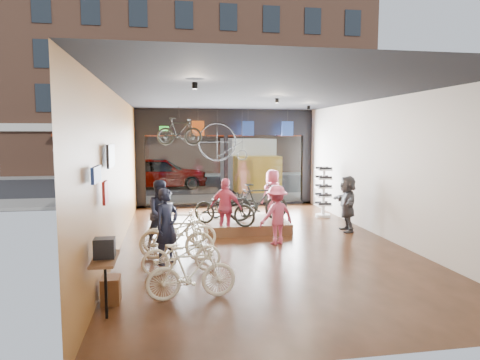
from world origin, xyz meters
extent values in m
cube|color=black|center=(0.00, 0.00, -0.02)|extent=(7.00, 12.00, 0.04)
cube|color=black|center=(0.00, 0.00, 3.82)|extent=(7.00, 12.00, 0.04)
cube|color=brown|center=(-3.52, 0.00, 1.90)|extent=(0.04, 12.00, 3.80)
cube|color=beige|center=(3.52, 0.00, 1.90)|extent=(0.04, 12.00, 3.80)
cube|color=beige|center=(0.00, -6.02, 1.90)|extent=(7.00, 0.04, 3.80)
cube|color=#198C26|center=(-2.40, 5.88, 3.05)|extent=(0.35, 0.06, 0.18)
cube|color=black|center=(0.00, 15.00, -0.01)|extent=(30.00, 18.00, 0.02)
cube|color=slate|center=(0.00, 7.20, 0.06)|extent=(30.00, 2.40, 0.12)
cube|color=slate|center=(0.00, 19.00, 0.06)|extent=(30.00, 2.00, 0.12)
cube|color=brown|center=(0.00, 21.50, 7.00)|extent=(26.00, 5.00, 14.00)
imported|color=gray|center=(-2.64, 12.00, 0.83)|extent=(4.86, 1.96, 1.66)
imported|color=white|center=(-1.94, -3.67, 0.47)|extent=(1.58, 0.55, 0.93)
imported|color=white|center=(-2.05, -2.27, 0.43)|extent=(1.69, 0.80, 0.85)
imported|color=white|center=(-2.14, -1.33, 0.52)|extent=(1.80, 0.95, 1.04)
imported|color=white|center=(-2.04, -0.57, 0.47)|extent=(1.85, 0.84, 0.94)
imported|color=white|center=(-2.06, 0.15, 0.47)|extent=(1.60, 0.68, 0.93)
cube|color=brown|center=(-0.06, 1.42, 0.15)|extent=(2.40, 1.80, 0.30)
imported|color=black|center=(-0.77, 0.82, 0.79)|extent=(1.91, 1.59, 0.98)
imported|color=black|center=(0.30, 1.30, 0.85)|extent=(1.88, 0.75, 1.10)
imported|color=black|center=(-0.37, 1.91, 0.72)|extent=(1.63, 0.68, 0.84)
imported|color=#161C33|center=(-2.34, -1.55, 0.83)|extent=(0.72, 0.70, 1.66)
imported|color=#161C33|center=(-2.47, -0.11, 0.85)|extent=(1.01, 0.92, 1.69)
imported|color=#CC4C72|center=(-0.73, 0.75, 0.81)|extent=(1.01, 0.87, 1.62)
imported|color=#CC4C72|center=(0.44, -0.29, 0.76)|extent=(1.12, 0.87, 1.52)
imported|color=#CC4C72|center=(1.20, 3.16, 0.82)|extent=(0.95, 0.82, 1.65)
imported|color=#3F3F44|center=(2.84, 0.79, 0.82)|extent=(0.68, 1.57, 1.63)
imported|color=black|center=(-1.88, 4.20, 2.93)|extent=(1.64, 0.87, 0.95)
cube|color=#CC5919|center=(-1.15, 5.20, 3.05)|extent=(0.45, 0.03, 0.55)
cube|color=#1E3F99|center=(0.74, 5.20, 3.05)|extent=(0.45, 0.03, 0.55)
cube|color=#1E3F99|center=(2.28, 5.20, 3.05)|extent=(0.45, 0.03, 0.55)
camera|label=1|loc=(-2.32, -10.79, 2.80)|focal=32.00mm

